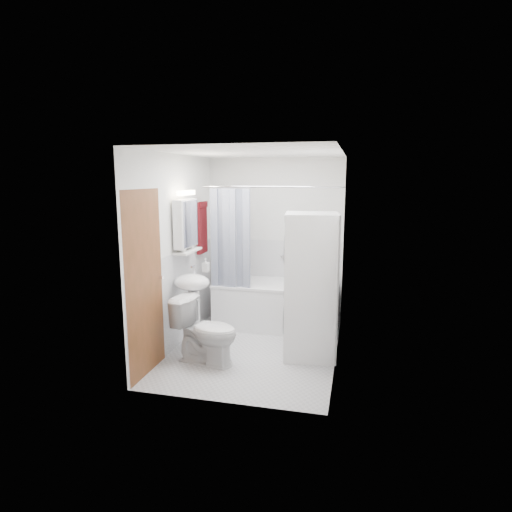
% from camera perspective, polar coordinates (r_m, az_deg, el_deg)
% --- Properties ---
extents(floor, '(2.60, 2.60, 0.00)m').
position_cam_1_polar(floor, '(5.46, -0.24, -12.40)').
color(floor, silver).
rests_on(floor, ground).
extents(room_walls, '(2.60, 2.60, 2.60)m').
position_cam_1_polar(room_walls, '(5.07, -0.25, 3.29)').
color(room_walls, silver).
rests_on(room_walls, ground).
extents(wainscot, '(1.98, 2.58, 2.58)m').
position_cam_1_polar(wainscot, '(5.53, 0.48, -5.50)').
color(wainscot, silver).
rests_on(wainscot, ground).
extents(door, '(0.05, 2.00, 2.00)m').
position_cam_1_polar(door, '(4.96, -12.52, -2.82)').
color(door, brown).
rests_on(door, ground).
extents(bathtub, '(1.69, 0.80, 0.64)m').
position_cam_1_polar(bathtub, '(6.17, 2.55, -6.19)').
color(bathtub, white).
rests_on(bathtub, ground).
extents(tub_spout, '(0.04, 0.12, 0.04)m').
position_cam_1_polar(tub_spout, '(6.31, 4.95, -0.18)').
color(tub_spout, silver).
rests_on(tub_spout, room_walls).
extents(curtain_rod, '(1.87, 0.02, 0.02)m').
position_cam_1_polar(curtain_rod, '(5.58, 2.01, 9.22)').
color(curtain_rod, silver).
rests_on(curtain_rod, room_walls).
extents(shower_curtain, '(0.55, 0.02, 1.45)m').
position_cam_1_polar(shower_curtain, '(5.78, -3.46, 1.78)').
color(shower_curtain, '#142148').
rests_on(shower_curtain, curtain_rod).
extents(sink, '(0.44, 0.37, 1.04)m').
position_cam_1_polar(sink, '(5.34, -8.45, -5.02)').
color(sink, white).
rests_on(sink, ground).
extents(medicine_cabinet, '(0.13, 0.50, 0.71)m').
position_cam_1_polar(medicine_cabinet, '(5.44, -9.33, 4.47)').
color(medicine_cabinet, white).
rests_on(medicine_cabinet, room_walls).
extents(shelf, '(0.18, 0.54, 0.02)m').
position_cam_1_polar(shelf, '(5.48, -9.08, 0.67)').
color(shelf, silver).
rests_on(shelf, room_walls).
extents(shower_caddy, '(0.22, 0.06, 0.02)m').
position_cam_1_polar(shower_caddy, '(6.26, 5.41, 1.49)').
color(shower_caddy, silver).
rests_on(shower_caddy, room_walls).
extents(towel, '(0.07, 0.30, 0.74)m').
position_cam_1_polar(towel, '(6.06, -7.22, 3.92)').
color(towel, '#600D0F').
rests_on(towel, room_walls).
extents(washer_dryer, '(0.69, 0.68, 1.72)m').
position_cam_1_polar(washer_dryer, '(5.09, 7.25, -3.96)').
color(washer_dryer, white).
rests_on(washer_dryer, ground).
extents(toilet, '(0.83, 0.56, 0.75)m').
position_cam_1_polar(toilet, '(5.02, -6.66, -9.95)').
color(toilet, white).
rests_on(toilet, ground).
extents(soap_pump, '(0.08, 0.17, 0.08)m').
position_cam_1_polar(soap_pump, '(5.60, -6.71, -1.68)').
color(soap_pump, gray).
rests_on(soap_pump, sink).
extents(shelf_bottle, '(0.07, 0.18, 0.07)m').
position_cam_1_polar(shelf_bottle, '(5.34, -9.70, 0.91)').
color(shelf_bottle, gray).
rests_on(shelf_bottle, shelf).
extents(shelf_cup, '(0.10, 0.09, 0.10)m').
position_cam_1_polar(shelf_cup, '(5.58, -8.62, 1.51)').
color(shelf_cup, gray).
rests_on(shelf_cup, shelf).
extents(shampoo_a, '(0.13, 0.17, 0.13)m').
position_cam_1_polar(shampoo_a, '(6.25, 5.58, 2.17)').
color(shampoo_a, gray).
rests_on(shampoo_a, shower_caddy).
extents(shampoo_b, '(0.08, 0.21, 0.08)m').
position_cam_1_polar(shampoo_b, '(6.24, 6.67, 1.90)').
color(shampoo_b, '#243E93').
rests_on(shampoo_b, shower_caddy).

